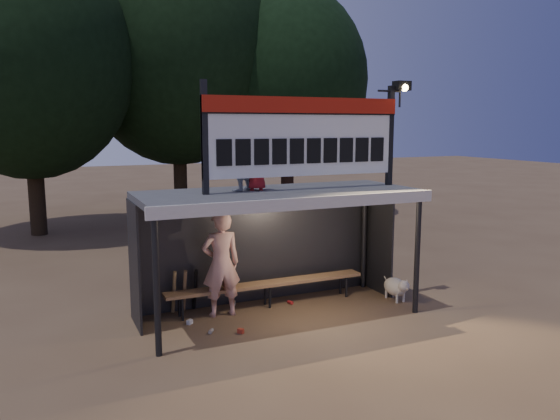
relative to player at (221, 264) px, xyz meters
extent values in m
plane|color=brown|center=(0.97, -0.42, -0.98)|extent=(80.00, 80.00, 0.00)
imported|color=white|center=(0.00, 0.00, 0.00)|extent=(0.73, 0.50, 1.96)
imported|color=gray|center=(0.29, -0.19, 1.85)|extent=(0.62, 0.58, 1.02)
imported|color=maroon|center=(0.63, -0.20, 1.78)|extent=(0.49, 0.40, 0.87)
cube|color=#3E3E41|center=(0.97, -0.42, 1.28)|extent=(5.00, 2.00, 0.12)
cube|color=silver|center=(0.97, -1.44, 1.24)|extent=(5.10, 0.06, 0.20)
cylinder|color=black|center=(-1.43, -1.32, 0.12)|extent=(0.10, 0.10, 2.20)
cylinder|color=black|center=(3.37, -1.32, 0.12)|extent=(0.10, 0.10, 2.20)
cylinder|color=black|center=(-1.43, 0.48, 0.12)|extent=(0.10, 0.10, 2.20)
cylinder|color=black|center=(3.37, 0.48, 0.12)|extent=(0.10, 0.10, 2.20)
cube|color=black|center=(0.97, 0.58, 0.12)|extent=(5.00, 0.04, 2.20)
cube|color=black|center=(-1.53, 0.08, 0.12)|extent=(0.04, 1.00, 2.20)
cube|color=black|center=(3.47, 0.08, 0.12)|extent=(0.04, 1.00, 2.20)
cylinder|color=black|center=(0.97, 0.58, 1.17)|extent=(5.00, 0.06, 0.06)
cube|color=black|center=(-0.38, -0.42, 2.29)|extent=(0.10, 0.10, 1.90)
cube|color=black|center=(3.32, -0.42, 2.29)|extent=(0.10, 0.10, 1.90)
cube|color=white|center=(1.47, -0.42, 2.29)|extent=(3.80, 0.08, 1.40)
cube|color=#A9190C|center=(1.47, -0.47, 2.85)|extent=(3.80, 0.04, 0.28)
cube|color=black|center=(1.47, -0.48, 2.70)|extent=(3.80, 0.02, 0.03)
cube|color=black|center=(-0.06, -0.47, 2.04)|extent=(0.27, 0.03, 0.45)
cube|color=black|center=(0.28, -0.47, 2.04)|extent=(0.27, 0.03, 0.45)
cube|color=black|center=(0.62, -0.47, 2.04)|extent=(0.27, 0.03, 0.45)
cube|color=black|center=(0.96, -0.47, 2.04)|extent=(0.27, 0.03, 0.45)
cube|color=black|center=(1.30, -0.47, 2.04)|extent=(0.27, 0.03, 0.45)
cube|color=black|center=(1.64, -0.47, 2.04)|extent=(0.27, 0.03, 0.45)
cube|color=black|center=(1.98, -0.47, 2.04)|extent=(0.27, 0.03, 0.45)
cube|color=black|center=(2.32, -0.47, 2.04)|extent=(0.27, 0.03, 0.45)
cube|color=black|center=(2.66, -0.47, 2.04)|extent=(0.27, 0.03, 0.45)
cube|color=black|center=(3.00, -0.47, 2.04)|extent=(0.27, 0.03, 0.45)
cylinder|color=black|center=(3.27, -0.42, 3.14)|extent=(0.50, 0.04, 0.04)
cylinder|color=black|center=(3.52, -0.42, 2.99)|extent=(0.04, 0.04, 0.30)
cube|color=black|center=(3.52, -0.47, 3.24)|extent=(0.30, 0.22, 0.18)
sphere|color=#FFD88C|center=(3.52, -0.56, 3.20)|extent=(0.14, 0.14, 0.14)
cube|color=#956C46|center=(0.97, 0.13, -0.53)|extent=(4.00, 0.35, 0.06)
cylinder|color=black|center=(-0.73, 0.01, -0.75)|extent=(0.05, 0.05, 0.45)
cylinder|color=black|center=(-0.73, 0.25, -0.75)|extent=(0.05, 0.05, 0.45)
cylinder|color=black|center=(0.97, 0.01, -0.75)|extent=(0.05, 0.05, 0.45)
cylinder|color=black|center=(0.97, 0.25, -0.75)|extent=(0.05, 0.05, 0.45)
cylinder|color=black|center=(2.67, 0.01, -0.75)|extent=(0.05, 0.05, 0.45)
cylinder|color=black|center=(2.67, 0.25, -0.75)|extent=(0.05, 0.05, 0.45)
cylinder|color=black|center=(-3.03, 9.58, 0.89)|extent=(0.50, 0.50, 3.74)
ellipsoid|color=black|center=(-3.03, 9.58, 4.55)|extent=(6.46, 6.46, 7.48)
cylinder|color=#2F2215|center=(1.97, 11.08, 1.11)|extent=(0.50, 0.50, 4.18)
ellipsoid|color=black|center=(1.97, 11.08, 5.20)|extent=(7.22, 7.22, 8.36)
cylinder|color=#301D15|center=(5.97, 10.08, 0.78)|extent=(0.50, 0.50, 3.52)
ellipsoid|color=black|center=(5.97, 10.08, 4.22)|extent=(6.08, 6.08, 7.04)
ellipsoid|color=beige|center=(3.46, -0.56, -0.71)|extent=(0.36, 0.58, 0.36)
sphere|color=beige|center=(3.46, -0.84, -0.62)|extent=(0.22, 0.22, 0.22)
cone|color=beige|center=(3.46, -0.94, -0.64)|extent=(0.10, 0.10, 0.10)
cone|color=beige|center=(3.41, -0.86, -0.52)|extent=(0.06, 0.06, 0.07)
cone|color=beige|center=(3.51, -0.86, -0.52)|extent=(0.06, 0.06, 0.07)
cylinder|color=beige|center=(3.38, -0.74, -0.89)|extent=(0.05, 0.05, 0.18)
cylinder|color=beige|center=(3.54, -0.74, -0.89)|extent=(0.05, 0.05, 0.18)
cylinder|color=beige|center=(3.38, -0.38, -0.89)|extent=(0.05, 0.05, 0.18)
cylinder|color=silver|center=(3.54, -0.38, -0.89)|extent=(0.05, 0.05, 0.18)
cylinder|color=beige|center=(3.46, -0.26, -0.64)|extent=(0.04, 0.16, 0.14)
cylinder|color=#9C7949|center=(-0.79, 0.40, -0.55)|extent=(0.08, 0.27, 0.84)
cylinder|color=#9D7449|center=(-0.59, 0.40, -0.55)|extent=(0.06, 0.30, 0.83)
cylinder|color=black|center=(-0.39, 0.40, -0.55)|extent=(0.07, 0.32, 0.83)
cube|color=#A52E1C|center=(0.02, -0.98, -0.94)|extent=(0.12, 0.12, 0.08)
cylinder|color=#B8B8BD|center=(-0.44, -0.77, -0.94)|extent=(0.12, 0.14, 0.07)
cube|color=beige|center=(0.38, 0.45, -0.94)|extent=(0.11, 0.12, 0.08)
cylinder|color=#AC1D1D|center=(1.42, 0.06, -0.94)|extent=(0.10, 0.13, 0.07)
cube|color=silver|center=(-0.66, -0.21, -0.94)|extent=(0.12, 0.12, 0.08)
camera|label=1|loc=(-2.94, -9.27, 2.50)|focal=35.00mm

